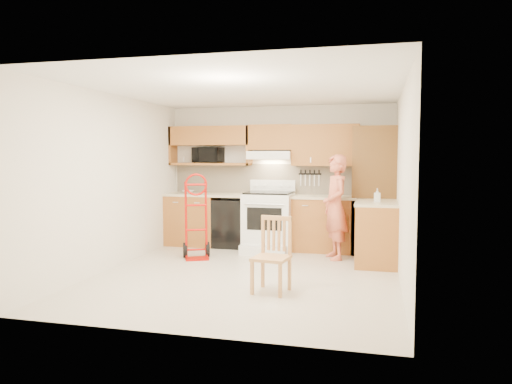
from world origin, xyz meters
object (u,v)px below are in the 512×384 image
at_px(dining_chair, 271,255).
at_px(hand_truck, 196,220).
at_px(microwave, 208,155).
at_px(range, 268,216).
at_px(person, 335,207).

bearing_deg(dining_chair, hand_truck, 142.48).
relative_size(microwave, hand_truck, 0.42).
height_order(range, dining_chair, range).
relative_size(range, hand_truck, 0.99).
bearing_deg(microwave, hand_truck, -72.84).
height_order(person, hand_truck, person).
height_order(microwave, hand_truck, microwave).
xyz_separation_m(microwave, person, (2.36, -0.74, -0.81)).
distance_m(range, dining_chair, 2.49).
xyz_separation_m(person, hand_truck, (-2.13, -0.50, -0.22)).
bearing_deg(dining_chair, range, 111.32).
bearing_deg(person, dining_chair, -38.68).
bearing_deg(hand_truck, range, 16.75).
height_order(hand_truck, dining_chair, hand_truck).
bearing_deg(range, microwave, 162.40).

